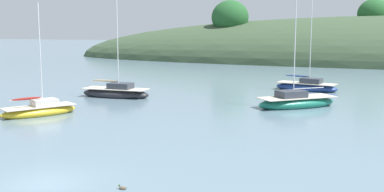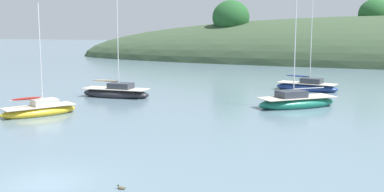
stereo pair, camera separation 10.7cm
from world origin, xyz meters
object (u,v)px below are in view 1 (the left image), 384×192
(sailboat_orange_cutter, at_px, (116,93))
(sailboat_black_sloop, at_px, (296,102))
(duck_lead, at_px, (122,188))
(sailboat_red_portside, at_px, (40,110))
(sailboat_grey_yawl, at_px, (307,87))

(sailboat_orange_cutter, height_order, sailboat_black_sloop, sailboat_black_sloop)
(sailboat_black_sloop, distance_m, duck_lead, 24.48)
(duck_lead, bearing_deg, sailboat_red_portside, 137.10)
(sailboat_red_portside, height_order, sailboat_grey_yawl, sailboat_grey_yawl)
(sailboat_orange_cutter, distance_m, duck_lead, 27.61)
(sailboat_red_portside, height_order, duck_lead, sailboat_red_portside)
(sailboat_grey_yawl, bearing_deg, duck_lead, -96.70)
(duck_lead, bearing_deg, sailboat_black_sloop, 79.48)
(duck_lead, bearing_deg, sailboat_orange_cutter, 118.99)
(sailboat_black_sloop, bearing_deg, sailboat_red_portside, -150.56)
(sailboat_red_portside, distance_m, sailboat_black_sloop, 21.70)
(sailboat_red_portside, distance_m, sailboat_grey_yawl, 28.89)
(sailboat_orange_cutter, distance_m, sailboat_black_sloop, 17.85)
(sailboat_black_sloop, bearing_deg, sailboat_orange_cutter, 179.74)
(sailboat_grey_yawl, distance_m, duck_lead, 35.76)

